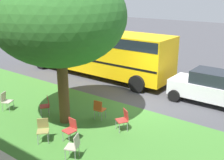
# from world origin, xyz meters

# --- Properties ---
(ground) EXTENTS (80.00, 80.00, 0.00)m
(ground) POSITION_xyz_m (0.00, 0.00, 0.00)
(ground) COLOR #424247
(grass_verge) EXTENTS (48.00, 6.00, 0.01)m
(grass_verge) POSITION_xyz_m (0.00, 3.20, 0.00)
(grass_verge) COLOR #3D752D
(grass_verge) RESTS_ON ground
(street_tree) EXTENTS (5.15, 5.15, 6.27)m
(street_tree) POSITION_xyz_m (1.66, 3.29, 4.35)
(street_tree) COLOR brown
(street_tree) RESTS_ON ground
(chair_0) EXTENTS (0.56, 0.55, 0.88)m
(chair_0) POSITION_xyz_m (4.66, 4.11, 0.52)
(chair_0) COLOR #ADA393
(chair_0) RESTS_ON ground
(chair_1) EXTENTS (0.47, 0.47, 0.88)m
(chair_1) POSITION_xyz_m (0.62, 2.27, 0.52)
(chair_1) COLOR #C64C1E
(chair_1) RESTS_ON ground
(chair_2) EXTENTS (0.58, 0.58, 0.88)m
(chair_2) POSITION_xyz_m (2.76, 3.35, 0.52)
(chair_2) COLOR #B7332D
(chair_2) RESTS_ON ground
(chair_3) EXTENTS (0.46, 0.46, 0.88)m
(chair_3) POSITION_xyz_m (0.32, 4.26, 0.52)
(chair_3) COLOR #B7332D
(chair_3) RESTS_ON ground
(chair_4) EXTENTS (0.55, 0.54, 0.88)m
(chair_4) POSITION_xyz_m (-0.60, 5.03, 0.52)
(chair_4) COLOR #ADA393
(chair_4) RESTS_ON ground
(chair_5) EXTENTS (0.57, 0.58, 0.88)m
(chair_5) POSITION_xyz_m (-0.76, 2.45, 0.52)
(chair_5) COLOR #B7332D
(chair_5) RESTS_ON ground
(chair_6) EXTENTS (0.59, 0.59, 0.88)m
(chair_6) POSITION_xyz_m (1.11, 4.88, 0.52)
(chair_6) COLOR olive
(chair_6) RESTS_ON ground
(parked_car) EXTENTS (3.70, 1.92, 1.65)m
(parked_car) POSITION_xyz_m (-2.53, -2.40, 0.84)
(parked_car) COLOR silver
(parked_car) RESTS_ON ground
(school_bus) EXTENTS (10.40, 2.80, 2.88)m
(school_bus) POSITION_xyz_m (5.10, -2.82, 1.76)
(school_bus) COLOR yellow
(school_bus) RESTS_ON ground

